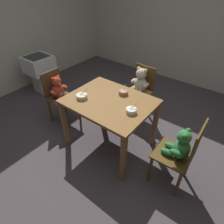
{
  "coord_description": "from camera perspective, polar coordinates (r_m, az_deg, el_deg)",
  "views": [
    {
      "loc": [
        1.23,
        -1.53,
        2.05
      ],
      "look_at": [
        0.0,
        0.05,
        0.54
      ],
      "focal_mm": 30.46,
      "sensor_mm": 36.0,
      "label": 1
    }
  ],
  "objects": [
    {
      "name": "porridge_bowl_cream_near_left",
      "position": [
        2.42,
        -9.07,
        4.71
      ],
      "size": [
        0.14,
        0.14,
        0.12
      ],
      "color": "beige",
      "rests_on": "dining_table"
    },
    {
      "name": "teddy_chair_near_right",
      "position": [
        2.15,
        19.72,
        -10.52
      ],
      "size": [
        0.4,
        0.39,
        0.91
      ],
      "rotation": [
        0.0,
        0.0,
        3.17
      ],
      "color": "#513B17",
      "rests_on": "ground_plane"
    },
    {
      "name": "porridge_bowl_white_near_right",
      "position": [
        2.15,
        5.79,
        0.47
      ],
      "size": [
        0.12,
        0.12,
        0.11
      ],
      "color": "white",
      "rests_on": "dining_table"
    },
    {
      "name": "porridge_bowl_terracotta_far_center",
      "position": [
        2.47,
        3.42,
        5.96
      ],
      "size": [
        0.12,
        0.13,
        0.11
      ],
      "color": "#B36B49",
      "rests_on": "dining_table"
    },
    {
      "name": "dining_table",
      "position": [
        2.41,
        -0.73,
        1.5
      ],
      "size": [
        1.06,
        0.83,
        0.75
      ],
      "color": "brown",
      "rests_on": "ground_plane"
    },
    {
      "name": "teddy_chair_near_left",
      "position": [
        3.06,
        -15.61,
        5.7
      ],
      "size": [
        0.42,
        0.37,
        0.84
      ],
      "rotation": [
        0.0,
        0.0,
        -0.01
      ],
      "color": "#52381E",
      "rests_on": "ground_plane"
    },
    {
      "name": "sink_basin",
      "position": [
        4.1,
        -20.93,
        12.0
      ],
      "size": [
        0.49,
        0.48,
        0.73
      ],
      "color": "#B7B2A8",
      "rests_on": "ground_plane"
    },
    {
      "name": "teddy_chair_far_center",
      "position": [
        3.08,
        8.32,
        7.69
      ],
      "size": [
        0.41,
        0.39,
        0.87
      ],
      "rotation": [
        0.0,
        0.0,
        -1.63
      ],
      "color": "#583918",
      "rests_on": "ground_plane"
    },
    {
      "name": "wall_rear",
      "position": [
        4.32,
        23.36,
        26.11
      ],
      "size": [
        5.2,
        0.08,
        2.86
      ],
      "primitive_type": "cube",
      "color": "#B8BAA6",
      "rests_on": "ground_plane"
    },
    {
      "name": "ground_plane",
      "position": [
        2.86,
        -0.62,
        -9.54
      ],
      "size": [
        5.2,
        5.2,
        0.04
      ],
      "color": "#473F43"
    }
  ]
}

